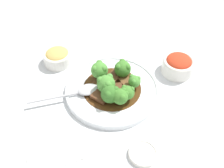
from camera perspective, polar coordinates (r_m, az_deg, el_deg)
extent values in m
plane|color=silver|center=(0.81, 0.00, -1.64)|extent=(4.00, 4.00, 0.00)
cylinder|color=white|center=(0.81, 0.00, -1.31)|extent=(0.29, 0.29, 0.01)
torus|color=white|center=(0.80, 0.00, -0.98)|extent=(0.29, 0.29, 0.01)
cylinder|color=#4C2D14|center=(0.80, 0.00, -0.94)|extent=(0.18, 0.18, 0.00)
cube|color=brown|center=(0.81, 3.18, 0.33)|extent=(0.04, 0.06, 0.01)
cube|color=#56331E|center=(0.82, 0.35, 1.61)|extent=(0.06, 0.06, 0.01)
cube|color=#56331E|center=(0.80, -2.99, -0.22)|extent=(0.06, 0.07, 0.01)
cube|color=#56331E|center=(0.78, 1.35, -1.75)|extent=(0.03, 0.07, 0.01)
cube|color=#56331E|center=(0.77, -2.66, -2.76)|extent=(0.06, 0.06, 0.01)
cylinder|color=#7FA84C|center=(0.76, -0.41, -3.32)|extent=(0.02, 0.02, 0.01)
sphere|color=#387028|center=(0.75, -0.42, -2.17)|extent=(0.05, 0.05, 0.05)
sphere|color=#387028|center=(0.74, 0.85, -1.21)|extent=(0.02, 0.02, 0.02)
sphere|color=#387028|center=(0.74, -1.28, -0.70)|extent=(0.02, 0.02, 0.02)
sphere|color=#387028|center=(0.72, -0.84, -2.35)|extent=(0.02, 0.02, 0.02)
cylinder|color=#8EB756|center=(0.76, 1.77, -3.86)|extent=(0.02, 0.02, 0.01)
sphere|color=#427F2D|center=(0.74, 1.81, -2.74)|extent=(0.05, 0.05, 0.05)
sphere|color=#427F2D|center=(0.74, 2.50, -1.42)|extent=(0.02, 0.02, 0.02)
sphere|color=#427F2D|center=(0.73, 0.70, -1.97)|extent=(0.02, 0.02, 0.02)
sphere|color=#427F2D|center=(0.72, 2.29, -2.89)|extent=(0.02, 0.02, 0.02)
cylinder|color=#8EB756|center=(0.82, -2.68, 1.62)|extent=(0.02, 0.02, 0.02)
sphere|color=#4C8E38|center=(0.80, -2.75, 3.01)|extent=(0.05, 0.05, 0.05)
sphere|color=#4C8E38|center=(0.80, -2.79, 4.56)|extent=(0.02, 0.02, 0.02)
sphere|color=#4C8E38|center=(0.79, -3.81, 3.33)|extent=(0.02, 0.02, 0.02)
sphere|color=#4C8E38|center=(0.78, -1.75, 3.39)|extent=(0.02, 0.02, 0.02)
cylinder|color=#8EB756|center=(0.77, 3.28, -2.91)|extent=(0.01, 0.01, 0.01)
sphere|color=#427F2D|center=(0.75, 3.34, -1.90)|extent=(0.04, 0.04, 0.04)
sphere|color=#427F2D|center=(0.75, 2.68, -0.77)|extent=(0.02, 0.02, 0.02)
sphere|color=#427F2D|center=(0.73, 3.11, -2.04)|extent=(0.02, 0.02, 0.02)
sphere|color=#427F2D|center=(0.75, 4.35, -1.16)|extent=(0.02, 0.02, 0.02)
cylinder|color=#8EB756|center=(0.78, -1.26, -1.32)|extent=(0.02, 0.02, 0.01)
sphere|color=#4C8E38|center=(0.76, -1.29, -0.03)|extent=(0.05, 0.05, 0.05)
sphere|color=#4C8E38|center=(0.76, -2.57, 0.87)|extent=(0.02, 0.02, 0.02)
sphere|color=#4C8E38|center=(0.74, -0.83, -0.12)|extent=(0.02, 0.02, 0.02)
sphere|color=#4C8E38|center=(0.76, -0.52, 1.48)|extent=(0.02, 0.02, 0.02)
cylinder|color=#7FA84C|center=(0.83, 2.28, 2.17)|extent=(0.02, 0.02, 0.01)
sphere|color=#427F2D|center=(0.82, 2.32, 3.34)|extent=(0.05, 0.05, 0.05)
sphere|color=#427F2D|center=(0.80, 1.39, 3.66)|extent=(0.02, 0.02, 0.02)
sphere|color=#427F2D|center=(0.80, 3.40, 3.71)|extent=(0.02, 0.02, 0.02)
sphere|color=#427F2D|center=(0.82, 2.27, 4.85)|extent=(0.02, 0.02, 0.02)
cylinder|color=#7FA84C|center=(0.80, 4.83, -0.38)|extent=(0.01, 0.01, 0.01)
sphere|color=#4C8E38|center=(0.79, 4.92, 0.57)|extent=(0.04, 0.04, 0.04)
sphere|color=#4C8E38|center=(0.77, 4.76, 0.50)|extent=(0.01, 0.01, 0.01)
sphere|color=#4C8E38|center=(0.78, 5.78, 1.22)|extent=(0.01, 0.01, 0.01)
sphere|color=#4C8E38|center=(0.78, 4.36, 1.53)|extent=(0.01, 0.01, 0.01)
ellipsoid|color=#B7B7BC|center=(0.78, -5.10, -1.37)|extent=(0.07, 0.05, 0.01)
cylinder|color=#B7B7BC|center=(0.79, -12.76, -2.99)|extent=(0.15, 0.01, 0.01)
cylinder|color=white|center=(0.90, 13.89, 2.82)|extent=(0.06, 0.06, 0.01)
cylinder|color=white|center=(0.89, 14.11, 3.71)|extent=(0.10, 0.10, 0.04)
torus|color=white|center=(0.87, 14.37, 4.77)|extent=(0.10, 0.10, 0.01)
ellipsoid|color=red|center=(0.87, 14.40, 4.92)|extent=(0.08, 0.08, 0.03)
cylinder|color=white|center=(0.93, -11.59, 4.80)|extent=(0.05, 0.05, 0.01)
cylinder|color=white|center=(0.92, -11.73, 5.50)|extent=(0.10, 0.10, 0.04)
torus|color=white|center=(0.90, -11.91, 6.37)|extent=(0.10, 0.10, 0.01)
ellipsoid|color=tan|center=(0.90, -11.93, 6.49)|extent=(0.08, 0.08, 0.03)
cylinder|color=white|center=(0.69, 6.73, -14.90)|extent=(0.07, 0.07, 0.01)
torus|color=white|center=(0.69, 6.77, -14.70)|extent=(0.07, 0.07, 0.01)
cube|color=silver|center=(0.71, -12.67, -13.58)|extent=(0.15, 0.13, 0.01)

